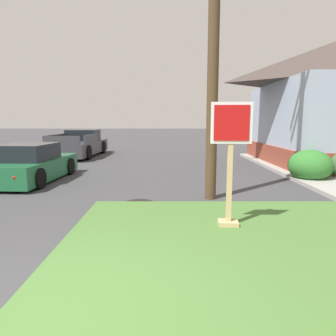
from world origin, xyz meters
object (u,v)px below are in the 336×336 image
stop_sign (229,167)px  manhole_cover (138,203)px  pickup_truck_charcoal (79,145)px  parked_sedan_green (29,165)px

stop_sign → manhole_cover: 2.84m
manhole_cover → pickup_truck_charcoal: bearing=112.9°
stop_sign → pickup_truck_charcoal: bearing=116.9°
stop_sign → pickup_truck_charcoal: size_ratio=0.40×
manhole_cover → pickup_truck_charcoal: (-4.32, 10.23, 0.61)m
manhole_cover → pickup_truck_charcoal: 11.12m
parked_sedan_green → pickup_truck_charcoal: 7.42m
stop_sign → parked_sedan_green: (-5.70, 4.68, -0.62)m
manhole_cover → parked_sedan_green: 4.83m
stop_sign → parked_sedan_green: stop_sign is taller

